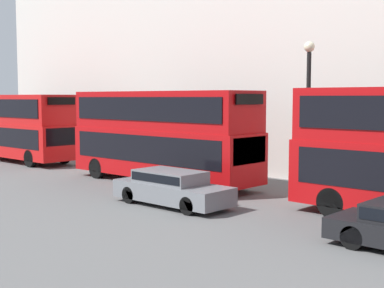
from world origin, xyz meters
TOP-DOWN VIEW (x-y plane):
  - bus_second_in_queue at (1.60, 18.44)m, footprint 2.59×10.12m
  - bus_third_in_queue at (1.60, 32.13)m, footprint 2.59×11.20m
  - car_hatchback at (-1.80, 14.45)m, footprint 1.75×4.75m
  - street_lamp at (3.75, 12.03)m, footprint 0.44×0.44m

SIDE VIEW (x-z plane):
  - car_hatchback at x=-1.80m, z-range 0.05..1.35m
  - bus_third_in_queue at x=1.60m, z-range 0.22..4.37m
  - bus_second_in_queue at x=1.60m, z-range 0.22..4.50m
  - street_lamp at x=3.75m, z-range 0.75..7.02m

